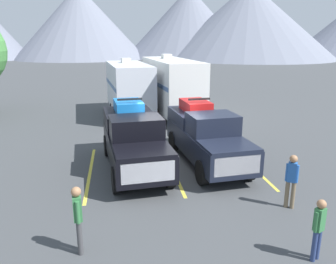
{
  "coord_description": "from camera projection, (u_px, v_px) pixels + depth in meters",
  "views": [
    {
      "loc": [
        -2.08,
        -12.51,
        5.02
      ],
      "look_at": [
        0.0,
        0.98,
        1.2
      ],
      "focal_mm": 36.1,
      "sensor_mm": 36.0,
      "label": 1
    }
  ],
  "objects": [
    {
      "name": "ground_plane",
      "position": [
        172.0,
        167.0,
        13.56
      ],
      "size": [
        240.0,
        240.0,
        0.0
      ],
      "primitive_type": "plane",
      "color": "#3F4244"
    },
    {
      "name": "pickup_truck_a",
      "position": [
        134.0,
        138.0,
        13.26
      ],
      "size": [
        2.56,
        5.79,
        2.66
      ],
      "color": "black",
      "rests_on": "ground"
    },
    {
      "name": "pickup_truck_b",
      "position": [
        205.0,
        134.0,
        13.89
      ],
      "size": [
        2.48,
        5.88,
        2.54
      ],
      "color": "black",
      "rests_on": "ground"
    },
    {
      "name": "lot_stripe_a",
      "position": [
        90.0,
        172.0,
        13.07
      ],
      "size": [
        0.12,
        5.5,
        0.01
      ],
      "primitive_type": "cube",
      "color": "gold",
      "rests_on": "ground"
    },
    {
      "name": "lot_stripe_b",
      "position": [
        172.0,
        167.0,
        13.54
      ],
      "size": [
        0.12,
        5.5,
        0.01
      ],
      "primitive_type": "cube",
      "color": "gold",
      "rests_on": "ground"
    },
    {
      "name": "lot_stripe_c",
      "position": [
        248.0,
        163.0,
        14.01
      ],
      "size": [
        0.12,
        5.5,
        0.01
      ],
      "primitive_type": "cube",
      "color": "gold",
      "rests_on": "ground"
    },
    {
      "name": "camper_trailer_a",
      "position": [
        129.0,
        86.0,
        22.02
      ],
      "size": [
        2.99,
        7.77,
        3.72
      ],
      "color": "silver",
      "rests_on": "ground"
    },
    {
      "name": "camper_trailer_b",
      "position": [
        171.0,
        84.0,
        22.1
      ],
      "size": [
        3.14,
        8.98,
        3.97
      ],
      "color": "white",
      "rests_on": "ground"
    },
    {
      "name": "person_a",
      "position": [
        319.0,
        226.0,
        7.68
      ],
      "size": [
        0.31,
        0.26,
        1.54
      ],
      "color": "navy",
      "rests_on": "ground"
    },
    {
      "name": "person_b",
      "position": [
        78.0,
        216.0,
        7.93
      ],
      "size": [
        0.23,
        0.38,
        1.72
      ],
      "color": "#3F3F42",
      "rests_on": "ground"
    },
    {
      "name": "person_c",
      "position": [
        292.0,
        178.0,
        10.09
      ],
      "size": [
        0.33,
        0.3,
        1.7
      ],
      "color": "#726047",
      "rests_on": "ground"
    },
    {
      "name": "mountain_ridge",
      "position": [
        130.0,
        24.0,
        82.8
      ],
      "size": [
        159.58,
        46.79,
        17.8
      ],
      "color": "slate",
      "rests_on": "ground"
    }
  ]
}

